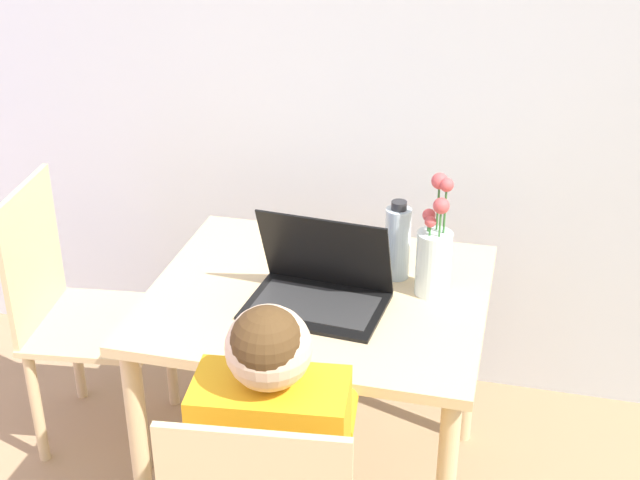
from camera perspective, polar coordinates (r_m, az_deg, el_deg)
The scene contains 7 objects.
wall_back at distance 2.89m, azimuth 8.38°, elevation 12.56°, with size 6.40×0.05×2.50m.
dining_table at distance 2.52m, azimuth -0.13°, elevation -5.25°, with size 0.93×0.80×0.70m.
chair_spare at distance 2.95m, azimuth -15.31°, elevation -4.59°, with size 0.45×0.45×0.89m.
person_seated at distance 2.02m, azimuth -2.84°, elevation -13.29°, with size 0.37×0.45×1.04m.
laptop at distance 2.40m, azimuth -0.02°, elevation -2.80°, with size 0.38×0.29×0.25m.
flower_vase at distance 2.43m, azimuth 7.32°, elevation -0.88°, with size 0.10×0.10×0.35m.
water_bottle at distance 2.51m, azimuth 4.98°, elevation -0.12°, with size 0.07×0.07×0.23m.
Camera 1 is at (0.27, -0.56, 1.94)m, focal length 50.00 mm.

